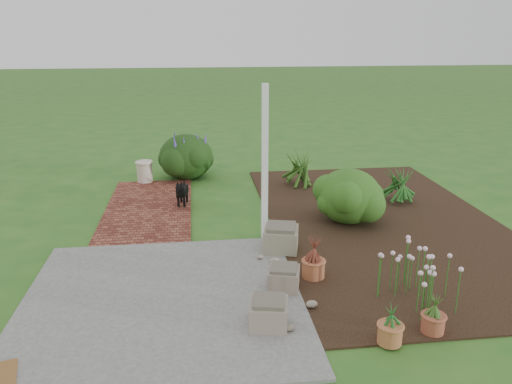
{
  "coord_description": "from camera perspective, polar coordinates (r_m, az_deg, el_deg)",
  "views": [
    {
      "loc": [
        -0.77,
        -7.4,
        3.26
      ],
      "look_at": [
        0.2,
        0.4,
        0.7
      ],
      "focal_mm": 35.0,
      "sensor_mm": 36.0,
      "label": 1
    }
  ],
  "objects": [
    {
      "name": "stone_trough_far",
      "position": [
        7.68,
        2.88,
        -5.37
      ],
      "size": [
        0.62,
        0.62,
        0.34
      ],
      "primitive_type": "cube",
      "rotation": [
        0.0,
        0.0,
        -0.25
      ],
      "color": "#716D58",
      "rests_on": "concrete_patio"
    },
    {
      "name": "terracotta_pot_small_right",
      "position": [
        5.77,
        15.05,
        -15.37
      ],
      "size": [
        0.32,
        0.32,
        0.22
      ],
      "primitive_type": "cylinder",
      "rotation": [
        0.0,
        0.0,
        -0.26
      ],
      "color": "#B2663C",
      "rests_on": "garden_bed"
    },
    {
      "name": "pink_flower_patch",
      "position": [
        6.57,
        17.92,
        -8.89
      ],
      "size": [
        1.34,
        1.34,
        0.7
      ],
      "primitive_type": null,
      "rotation": [
        0.0,
        0.0,
        0.27
      ],
      "color": "#113D0F",
      "rests_on": "garden_bed"
    },
    {
      "name": "cream_ceramic_urn",
      "position": [
        11.34,
        -12.61,
        2.28
      ],
      "size": [
        0.45,
        0.45,
        0.45
      ],
      "primitive_type": "cylinder",
      "rotation": [
        0.0,
        0.0,
        0.43
      ],
      "color": "beige",
      "rests_on": "brick_path"
    },
    {
      "name": "concrete_patio",
      "position": [
        6.53,
        -10.59,
        -12.04
      ],
      "size": [
        3.5,
        3.5,
        0.04
      ],
      "primitive_type": "cube",
      "color": "#60605E",
      "rests_on": "ground"
    },
    {
      "name": "terracotta_pot_bronze",
      "position": [
        6.94,
        6.58,
        -8.67
      ],
      "size": [
        0.41,
        0.41,
        0.25
      ],
      "primitive_type": "cylinder",
      "rotation": [
        0.0,
        0.0,
        -0.43
      ],
      "color": "#AE603A",
      "rests_on": "garden_bed"
    },
    {
      "name": "ground",
      "position": [
        8.12,
        -1.06,
        -5.63
      ],
      "size": [
        80.0,
        80.0,
        0.0
      ],
      "primitive_type": "plane",
      "color": "#2A6520",
      "rests_on": "ground"
    },
    {
      "name": "brick_path",
      "position": [
        9.75,
        -12.15,
        -1.79
      ],
      "size": [
        1.6,
        3.5,
        0.04
      ],
      "primitive_type": "cube",
      "color": "#59241C",
      "rests_on": "ground"
    },
    {
      "name": "evergreen_shrub",
      "position": [
        8.88,
        10.55,
        -0.3
      ],
      "size": [
        1.44,
        1.44,
        0.96
      ],
      "primitive_type": "ellipsoid",
      "rotation": [
        0.0,
        0.0,
        0.32
      ],
      "color": "#103F0D",
      "rests_on": "garden_bed"
    },
    {
      "name": "terracotta_pot_small_left",
      "position": [
        6.09,
        19.57,
        -13.95
      ],
      "size": [
        0.32,
        0.32,
        0.21
      ],
      "primitive_type": "cylinder",
      "rotation": [
        0.0,
        0.0,
        0.32
      ],
      "color": "#A24F37",
      "rests_on": "garden_bed"
    },
    {
      "name": "stone_trough_mid",
      "position": [
        6.61,
        3.18,
        -9.85
      ],
      "size": [
        0.48,
        0.48,
        0.26
      ],
      "primitive_type": "cube",
      "rotation": [
        0.0,
        0.0,
        -0.25
      ],
      "color": "#7B6C5D",
      "rests_on": "concrete_patio"
    },
    {
      "name": "agapanthus_clump_back",
      "position": [
        10.1,
        16.02,
        1.23
      ],
      "size": [
        0.99,
        0.99,
        0.86
      ],
      "primitive_type": null,
      "rotation": [
        0.0,
        0.0,
        -0.04
      ],
      "color": "#123C10",
      "rests_on": "garden_bed"
    },
    {
      "name": "garden_bed",
      "position": [
        9.14,
        14.4,
        -3.34
      ],
      "size": [
        4.0,
        7.0,
        0.03
      ],
      "primitive_type": "cube",
      "color": "black",
      "rests_on": "ground"
    },
    {
      "name": "veranda_post",
      "position": [
        7.84,
        1.0,
        3.18
      ],
      "size": [
        0.1,
        0.1,
        2.5
      ],
      "primitive_type": "cube",
      "color": "white",
      "rests_on": "ground"
    },
    {
      "name": "purple_flowering_bush",
      "position": [
        11.55,
        -8.0,
        4.14
      ],
      "size": [
        1.28,
        1.28,
        1.04
      ],
      "primitive_type": "ellipsoid",
      "rotation": [
        0.0,
        0.0,
        -0.04
      ],
      "color": "black",
      "rests_on": "ground"
    },
    {
      "name": "agapanthus_clump_front",
      "position": [
        10.82,
        4.99,
        2.97
      ],
      "size": [
        1.24,
        1.24,
        0.86
      ],
      "primitive_type": null,
      "rotation": [
        0.0,
        0.0,
        -0.34
      ],
      "color": "#123C0E",
      "rests_on": "garden_bed"
    },
    {
      "name": "stone_trough_near",
      "position": [
        5.84,
        1.47,
        -13.73
      ],
      "size": [
        0.5,
        0.5,
        0.28
      ],
      "primitive_type": "cube",
      "rotation": [
        0.0,
        0.0,
        -0.2
      ],
      "color": "gray",
      "rests_on": "concrete_patio"
    },
    {
      "name": "black_dog",
      "position": [
        9.64,
        -8.48,
        0.11
      ],
      "size": [
        0.23,
        0.55,
        0.48
      ],
      "rotation": [
        0.0,
        0.0,
        -0.18
      ],
      "color": "black",
      "rests_on": "brick_path"
    }
  ]
}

